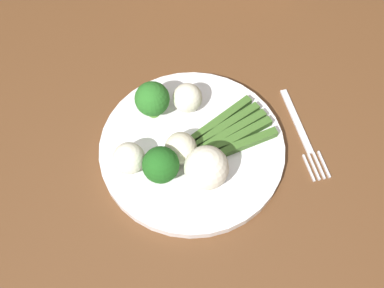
# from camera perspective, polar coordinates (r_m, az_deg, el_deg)

# --- Properties ---
(dining_table) EXTENTS (1.22, 0.91, 0.76)m
(dining_table) POSITION_cam_1_polar(r_m,az_deg,el_deg) (0.80, -3.08, -7.94)
(dining_table) COLOR brown
(dining_table) RESTS_ON ground_plane
(chair) EXTENTS (0.46, 0.46, 0.87)m
(chair) POSITION_cam_1_polar(r_m,az_deg,el_deg) (1.25, 1.95, 15.15)
(chair) COLOR brown
(chair) RESTS_ON ground_plane
(plate) EXTENTS (0.28, 0.28, 0.01)m
(plate) POSITION_cam_1_polar(r_m,az_deg,el_deg) (0.71, 0.00, -0.50)
(plate) COLOR white
(plate) RESTS_ON dining_table
(asparagus_bundle) EXTENTS (0.15, 0.12, 0.01)m
(asparagus_bundle) POSITION_cam_1_polar(r_m,az_deg,el_deg) (0.71, 4.20, 1.15)
(asparagus_bundle) COLOR #3D6626
(asparagus_bundle) RESTS_ON plate
(broccoli_outer_edge) EXTENTS (0.05, 0.05, 0.06)m
(broccoli_outer_edge) POSITION_cam_1_polar(r_m,az_deg,el_deg) (0.71, -4.77, 5.34)
(broccoli_outer_edge) COLOR #568E33
(broccoli_outer_edge) RESTS_ON plate
(broccoli_back) EXTENTS (0.05, 0.05, 0.06)m
(broccoli_back) POSITION_cam_1_polar(r_m,az_deg,el_deg) (0.65, -4.13, -2.39)
(broccoli_back) COLOR #4C7F2B
(broccoli_back) RESTS_ON plate
(cauliflower_edge) EXTENTS (0.05, 0.05, 0.05)m
(cauliflower_edge) POSITION_cam_1_polar(r_m,az_deg,el_deg) (0.68, -7.53, -1.72)
(cauliflower_edge) COLOR white
(cauliflower_edge) RESTS_ON plate
(cauliflower_near_fork) EXTENTS (0.05, 0.05, 0.05)m
(cauliflower_near_fork) POSITION_cam_1_polar(r_m,az_deg,el_deg) (0.73, -0.55, 5.53)
(cauliflower_near_fork) COLOR silver
(cauliflower_near_fork) RESTS_ON plate
(cauliflower_front) EXTENTS (0.06, 0.06, 0.06)m
(cauliflower_front) POSITION_cam_1_polar(r_m,az_deg,el_deg) (0.65, 1.74, -3.00)
(cauliflower_front) COLOR white
(cauliflower_front) RESTS_ON plate
(cauliflower_right) EXTENTS (0.05, 0.05, 0.05)m
(cauliflower_right) POSITION_cam_1_polar(r_m,az_deg,el_deg) (0.68, -1.35, -0.48)
(cauliflower_right) COLOR beige
(cauliflower_right) RESTS_ON plate
(fork) EXTENTS (0.06, 0.16, 0.00)m
(fork) POSITION_cam_1_polar(r_m,az_deg,el_deg) (0.75, 13.03, 1.14)
(fork) COLOR silver
(fork) RESTS_ON dining_table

